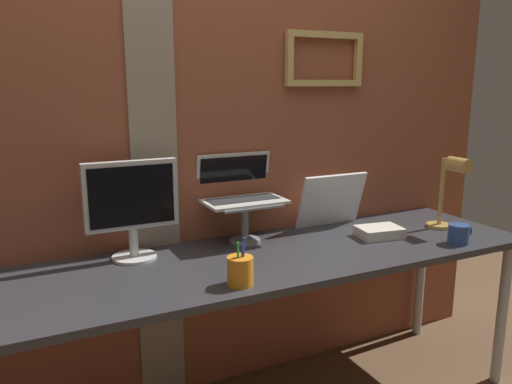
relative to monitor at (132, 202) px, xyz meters
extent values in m
cube|color=brown|center=(0.35, 0.18, 0.33)|extent=(3.27, 0.12, 2.61)
cube|color=gray|center=(0.13, 0.12, 0.33)|extent=(0.20, 0.01, 2.61)
cube|color=tan|center=(0.96, 0.10, 0.68)|extent=(0.42, 0.03, 0.03)
cube|color=tan|center=(0.96, 0.10, 0.46)|extent=(0.42, 0.03, 0.03)
cube|color=tan|center=(0.77, 0.10, 0.57)|extent=(0.03, 0.03, 0.19)
cube|color=tan|center=(1.16, 0.10, 0.57)|extent=(0.03, 0.03, 0.19)
cube|color=#333338|center=(0.50, -0.21, -0.25)|extent=(2.39, 0.66, 0.03)
cylinder|color=#B2B2B7|center=(1.63, -0.48, -0.62)|extent=(0.05, 0.05, 0.71)
cylinder|color=#B2B2B7|center=(1.63, 0.06, -0.62)|extent=(0.05, 0.05, 0.71)
cylinder|color=silver|center=(0.00, 0.00, -0.23)|extent=(0.18, 0.18, 0.01)
cylinder|color=silver|center=(0.00, 0.00, -0.17)|extent=(0.04, 0.04, 0.12)
cube|color=silver|center=(0.00, 0.00, 0.03)|extent=(0.37, 0.04, 0.27)
cube|color=black|center=(0.00, -0.02, 0.03)|extent=(0.33, 0.00, 0.24)
cylinder|color=gray|center=(0.50, 0.00, -0.23)|extent=(0.14, 0.14, 0.01)
cylinder|color=gray|center=(0.50, 0.00, -0.14)|extent=(0.03, 0.03, 0.16)
cube|color=gray|center=(0.50, 0.00, -0.06)|extent=(0.28, 0.22, 0.01)
cube|color=silver|center=(0.50, 0.00, -0.05)|extent=(0.36, 0.21, 0.01)
cube|color=#2D2D30|center=(0.50, 0.02, -0.04)|extent=(0.32, 0.12, 0.00)
cube|color=silver|center=(0.50, 0.13, 0.05)|extent=(0.36, 0.04, 0.20)
cube|color=black|center=(0.50, 0.12, 0.05)|extent=(0.33, 0.03, 0.16)
cube|color=white|center=(0.99, 0.04, -0.10)|extent=(0.35, 0.10, 0.27)
cylinder|color=tan|center=(1.46, -0.21, -0.23)|extent=(0.12, 0.12, 0.02)
cylinder|color=tan|center=(1.46, -0.21, -0.06)|extent=(0.02, 0.02, 0.33)
cylinder|color=tan|center=(1.46, -0.30, 0.09)|extent=(0.07, 0.11, 0.07)
cylinder|color=orange|center=(0.27, -0.44, -0.18)|extent=(0.09, 0.09, 0.10)
cylinder|color=blue|center=(0.29, -0.44, -0.14)|extent=(0.01, 0.03, 0.17)
cylinder|color=green|center=(0.27, -0.44, -0.15)|extent=(0.01, 0.01, 0.15)
cylinder|color=blue|center=(0.28, -0.44, -0.16)|extent=(0.02, 0.03, 0.14)
cylinder|color=#2D4C8C|center=(1.34, -0.44, -0.19)|extent=(0.09, 0.09, 0.09)
torus|color=#2D4C8C|center=(1.39, -0.44, -0.19)|extent=(0.05, 0.01, 0.05)
cube|color=silver|center=(1.08, -0.21, -0.21)|extent=(0.22, 0.17, 0.05)
camera|label=1|loc=(-0.41, -1.96, 0.46)|focal=35.20mm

